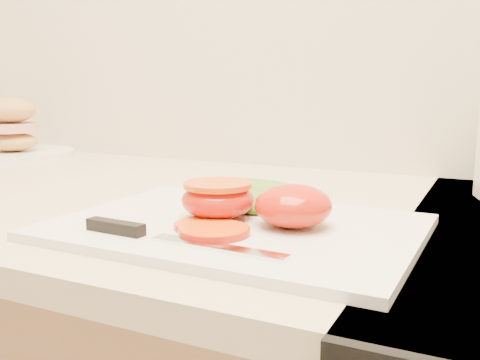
% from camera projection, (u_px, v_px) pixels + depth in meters
% --- Properties ---
extents(cutting_board, '(0.38, 0.28, 0.01)m').
position_uv_depth(cutting_board, '(236.00, 227.00, 0.57)').
color(cutting_board, silver).
rests_on(cutting_board, counter).
extents(tomato_half_dome, '(0.08, 0.08, 0.04)m').
position_uv_depth(tomato_half_dome, '(293.00, 206.00, 0.55)').
color(tomato_half_dome, red).
rests_on(tomato_half_dome, cutting_board).
extents(tomato_half_cut, '(0.08, 0.08, 0.04)m').
position_uv_depth(tomato_half_cut, '(218.00, 199.00, 0.59)').
color(tomato_half_cut, red).
rests_on(tomato_half_cut, cutting_board).
extents(tomato_slice_0, '(0.07, 0.07, 0.01)m').
position_uv_depth(tomato_slice_0, '(214.00, 231.00, 0.53)').
color(tomato_slice_0, orange).
rests_on(tomato_slice_0, cutting_board).
extents(tomato_slice_1, '(0.06, 0.06, 0.01)m').
position_uv_depth(tomato_slice_1, '(204.00, 225.00, 0.55)').
color(tomato_slice_1, orange).
rests_on(tomato_slice_1, cutting_board).
extents(lettuce_leaf_0, '(0.14, 0.10, 0.03)m').
position_uv_depth(lettuce_leaf_0, '(254.00, 196.00, 0.65)').
color(lettuce_leaf_0, '#559F2A').
rests_on(lettuce_leaf_0, cutting_board).
extents(lettuce_leaf_1, '(0.12, 0.12, 0.02)m').
position_uv_depth(lettuce_leaf_1, '(292.00, 201.00, 0.63)').
color(lettuce_leaf_1, '#559F2A').
rests_on(lettuce_leaf_1, cutting_board).
extents(knife, '(0.22, 0.02, 0.01)m').
position_uv_depth(knife, '(153.00, 234.00, 0.51)').
color(knife, silver).
rests_on(knife, cutting_board).
extents(sandwich_plate, '(0.27, 0.27, 0.13)m').
position_uv_depth(sandwich_plate, '(10.00, 135.00, 1.18)').
color(sandwich_plate, white).
rests_on(sandwich_plate, counter).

